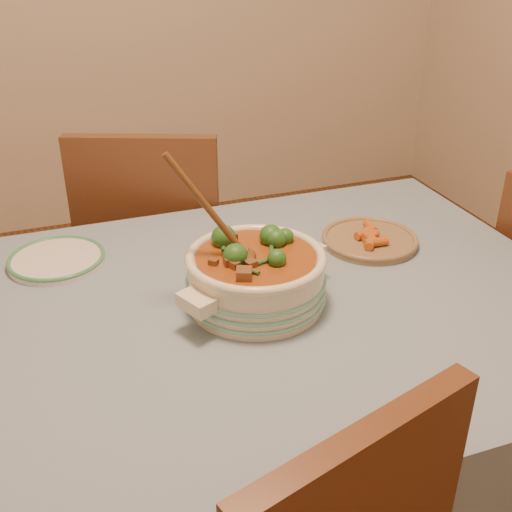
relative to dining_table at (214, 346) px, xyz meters
The scene contains 6 objects.
dining_table is the anchor object (origin of this frame).
stew_casserole 0.20m from the dining_table, ahead, with size 0.39×0.39×0.36m.
white_plate 0.46m from the dining_table, 131.20° to the left, with size 0.26×0.26×0.02m.
condiment_bowl 0.26m from the dining_table, 72.40° to the left, with size 0.11×0.11×0.05m.
fried_plate 0.52m from the dining_table, 19.54° to the left, with size 0.32×0.32×0.04m.
chair_far 0.77m from the dining_table, 88.38° to the left, with size 0.58×0.58×0.96m.
Camera 1 is at (-0.31, -1.13, 1.52)m, focal length 45.00 mm.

